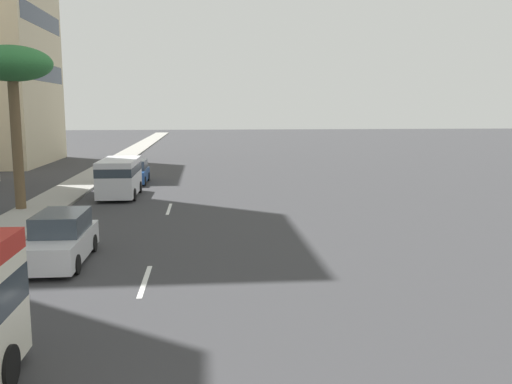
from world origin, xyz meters
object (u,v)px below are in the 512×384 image
object	(u,v)px
car_lead	(61,239)
car_fourth	(134,173)
palm_tree	(12,68)
van_second	(120,175)

from	to	relation	value
car_lead	car_fourth	world-z (taller)	car_lead
car_lead	palm_tree	size ratio (longest dim) A/B	0.56
car_fourth	car_lead	bearing A→B (deg)	-0.12
car_lead	van_second	distance (m)	14.11
palm_tree	car_fourth	bearing A→B (deg)	-23.94
car_fourth	palm_tree	xyz separation A→B (m)	(-10.19, 4.53, 6.43)
car_lead	van_second	world-z (taller)	van_second
van_second	palm_tree	size ratio (longest dim) A/B	0.61
car_fourth	palm_tree	bearing A→B (deg)	-23.94
car_lead	van_second	bearing A→B (deg)	-179.67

